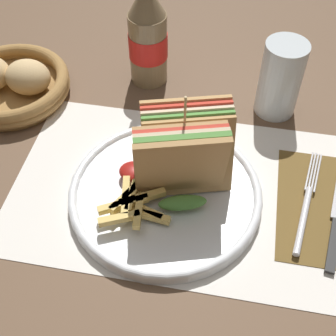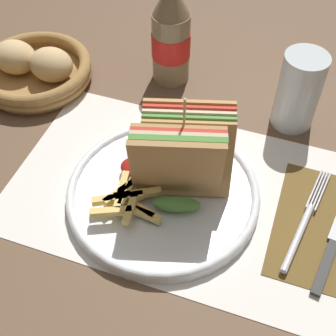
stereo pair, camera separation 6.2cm
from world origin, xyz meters
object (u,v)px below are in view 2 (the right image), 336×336
Objects in this scene: club_sandwich at (183,156)px; glass_near at (297,95)px; bread_basket at (35,69)px; fork at (302,229)px; plate_main at (163,193)px; coke_bottle_near at (171,35)px.

club_sandwich is 1.24× the size of glass_near.
fork is at bearing -18.62° from bread_basket.
fork is at bearing -4.34° from club_sandwich.
club_sandwich reaches higher than plate_main.
club_sandwich is at bearing -67.48° from coke_bottle_near.
fork is 0.92× the size of coke_bottle_near.
coke_bottle_near is at bearing 112.52° from club_sandwich.
coke_bottle_near reaches higher than fork.
bread_basket is (-0.21, -0.08, -0.06)m from coke_bottle_near.
plate_main reaches higher than fork.
club_sandwich reaches higher than fork.
coke_bottle_near is (-0.10, 0.23, 0.01)m from club_sandwich.
bread_basket is at bearing -158.65° from coke_bottle_near.
fork is 0.21m from glass_near.
coke_bottle_near is at bearing 21.35° from bread_basket.
coke_bottle_near reaches higher than bread_basket.
bread_basket is at bearing 150.19° from plate_main.
coke_bottle_near is at bearing 169.26° from glass_near.
bread_basket is (-0.31, 0.15, -0.05)m from club_sandwich.
bread_basket is (-0.48, 0.16, 0.01)m from fork.
bread_basket is at bearing -174.28° from glass_near.
plate_main is 1.36× the size of bread_basket.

